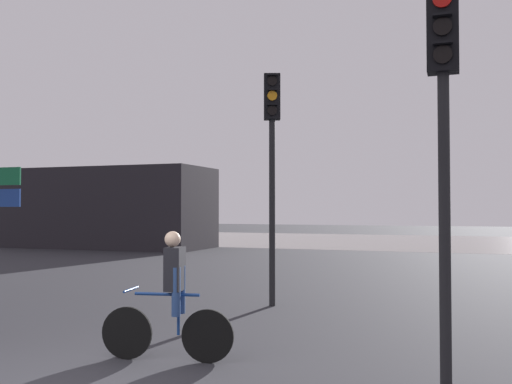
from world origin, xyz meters
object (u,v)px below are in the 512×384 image
traffic_light_center (272,145)px  cyclist (172,295)px  traffic_light_near_right (444,109)px  distant_building (108,208)px

traffic_light_center → cyclist: bearing=71.1°
traffic_light_center → cyclist: size_ratio=2.70×
traffic_light_center → cyclist: (0.08, -4.26, -2.34)m
traffic_light_near_right → traffic_light_center: size_ratio=0.93×
traffic_light_near_right → traffic_light_center: (-3.33, 4.40, 0.22)m
traffic_light_center → traffic_light_near_right: bearing=107.2°
traffic_light_near_right → cyclist: (-3.25, 0.14, -2.13)m
distant_building → traffic_light_near_right: traffic_light_near_right is taller
traffic_light_center → distant_building: bearing=-65.7°
traffic_light_near_right → cyclist: bearing=-2.9°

